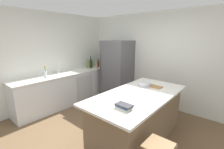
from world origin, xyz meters
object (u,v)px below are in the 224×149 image
object	(u,v)px
flower_vase	(46,73)
olive_oil_bottle	(88,64)
sink_faucet	(58,69)
vinegar_bottle	(92,64)
syrup_bottle	(98,63)
wine_bottle	(91,63)
cookbook_stack	(124,106)
gin_bottle	(94,64)
hot_sauce_bottle	(98,65)
kitchen_island	(138,116)
refrigerator	(117,70)
whiskey_bottle	(103,63)
cutting_board	(154,86)
mixing_bowl	(144,84)

from	to	relation	value
flower_vase	olive_oil_bottle	distance (m)	1.50
sink_faucet	vinegar_bottle	xyz separation A→B (m)	(-0.02, 1.27, -0.04)
syrup_bottle	wine_bottle	xyz separation A→B (m)	(0.03, -0.38, 0.05)
flower_vase	cookbook_stack	xyz separation A→B (m)	(2.58, -0.13, -0.08)
gin_bottle	wine_bottle	size ratio (longest dim) A/B	0.71
syrup_bottle	hot_sauce_bottle	distance (m)	0.13
sink_faucet	olive_oil_bottle	world-z (taller)	olive_oil_bottle
kitchen_island	refrigerator	xyz separation A→B (m)	(-1.60, 1.35, 0.45)
whiskey_bottle	cutting_board	world-z (taller)	whiskey_bottle
flower_vase	syrup_bottle	world-z (taller)	flower_vase
vinegar_bottle	olive_oil_bottle	bearing A→B (deg)	-91.11
olive_oil_bottle	mixing_bowl	size ratio (longest dim) A/B	1.20
mixing_bowl	hot_sauce_bottle	bearing A→B (deg)	159.68
syrup_bottle	flower_vase	bearing A→B (deg)	-87.40
olive_oil_bottle	cutting_board	bearing A→B (deg)	-8.62
mixing_bowl	syrup_bottle	bearing A→B (deg)	158.14
gin_bottle	vinegar_bottle	bearing A→B (deg)	-86.03
hot_sauce_bottle	vinegar_bottle	distance (m)	0.21
syrup_bottle	cookbook_stack	world-z (taller)	syrup_bottle
cookbook_stack	syrup_bottle	bearing A→B (deg)	141.82
cookbook_stack	mixing_bowl	xyz separation A→B (m)	(-0.31, 1.15, 0.00)
wine_bottle	mixing_bowl	xyz separation A→B (m)	(2.33, -0.56, -0.12)
hot_sauce_bottle	vinegar_bottle	bearing A→B (deg)	-117.53
kitchen_island	mixing_bowl	size ratio (longest dim) A/B	7.94
cutting_board	sink_faucet	bearing A→B (deg)	-164.80
cookbook_stack	olive_oil_bottle	bearing A→B (deg)	148.94
whiskey_bottle	mixing_bowl	size ratio (longest dim) A/B	1.19
mixing_bowl	cutting_board	bearing A→B (deg)	24.15
mixing_bowl	refrigerator	bearing A→B (deg)	148.89
refrigerator	hot_sauce_bottle	distance (m)	0.84
kitchen_island	syrup_bottle	size ratio (longest dim) A/B	7.50
syrup_bottle	olive_oil_bottle	xyz separation A→B (m)	(-0.02, -0.48, 0.02)
hot_sauce_bottle	olive_oil_bottle	world-z (taller)	olive_oil_bottle
refrigerator	gin_bottle	bearing A→B (deg)	-172.81
whiskey_bottle	hot_sauce_bottle	size ratio (longest dim) A/B	1.65
refrigerator	vinegar_bottle	world-z (taller)	refrigerator
vinegar_bottle	hot_sauce_bottle	bearing A→B (deg)	62.47
gin_bottle	mixing_bowl	size ratio (longest dim) A/B	1.08
refrigerator	hot_sauce_bottle	size ratio (longest dim) A/B	9.43
hot_sauce_bottle	wine_bottle	xyz separation A→B (m)	(-0.05, -0.28, 0.08)
flower_vase	vinegar_bottle	world-z (taller)	flower_vase
sink_faucet	vinegar_bottle	distance (m)	1.27
sink_faucet	cutting_board	world-z (taller)	sink_faucet
hot_sauce_bottle	kitchen_island	bearing A→B (deg)	-28.51
mixing_bowl	cutting_board	size ratio (longest dim) A/B	0.80
whiskey_bottle	olive_oil_bottle	world-z (taller)	olive_oil_bottle
refrigerator	olive_oil_bottle	world-z (taller)	refrigerator
gin_bottle	vinegar_bottle	xyz separation A→B (m)	(0.01, -0.10, 0.00)
kitchen_island	vinegar_bottle	xyz separation A→B (m)	(-2.53, 1.14, 0.57)
sink_faucet	olive_oil_bottle	size ratio (longest dim) A/B	0.93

